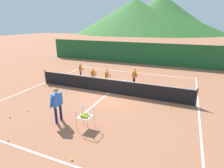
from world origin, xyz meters
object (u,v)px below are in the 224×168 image
at_px(ball_cart, 85,116).
at_px(tennis_ball_4, 27,111).
at_px(student_2, 107,75).
at_px(tennis_ball_1, 10,117).
at_px(tennis_ball_0, 67,94).
at_px(tennis_ball_5, 8,140).
at_px(tennis_net, 109,86).
at_px(tennis_ball_2, 72,160).
at_px(student_0, 81,69).
at_px(tennis_ball_3, 46,86).
at_px(instructor, 57,102).
at_px(tennis_ball_6, 171,108).
at_px(tennis_ball_7, 50,87).
at_px(student_3, 134,75).
at_px(student_1, 93,74).

height_order(ball_cart, tennis_ball_4, ball_cart).
height_order(student_2, tennis_ball_4, student_2).
distance_m(tennis_ball_1, tennis_ball_4, 0.88).
relative_size(tennis_ball_0, tennis_ball_5, 1.00).
bearing_deg(tennis_ball_0, tennis_ball_1, -100.74).
height_order(tennis_net, tennis_ball_2, tennis_net).
height_order(student_0, tennis_ball_3, student_0).
bearing_deg(tennis_ball_2, ball_cart, 107.90).
relative_size(tennis_ball_4, tennis_ball_5, 1.00).
xyz_separation_m(instructor, tennis_ball_6, (4.70, 3.38, -0.96)).
distance_m(instructor, tennis_ball_6, 5.87).
relative_size(instructor, tennis_ball_1, 24.44).
bearing_deg(tennis_ball_7, tennis_ball_2, -44.01).
relative_size(student_2, tennis_ball_6, 18.55).
bearing_deg(tennis_net, tennis_ball_3, -172.64).
height_order(student_3, tennis_ball_4, student_3).
distance_m(instructor, ball_cart, 1.48).
distance_m(ball_cart, tennis_ball_2, 2.09).
relative_size(ball_cart, tennis_ball_6, 13.22).
xyz_separation_m(student_0, student_1, (1.79, -1.07, 0.03)).
distance_m(student_0, tennis_ball_1, 7.31).
height_order(tennis_ball_1, tennis_ball_4, same).
xyz_separation_m(tennis_net, tennis_ball_7, (-4.25, -0.72, -0.47)).
relative_size(student_3, tennis_ball_1, 19.39).
bearing_deg(student_3, tennis_ball_2, -88.51).
bearing_deg(tennis_ball_0, tennis_ball_4, -99.51).
xyz_separation_m(ball_cart, tennis_ball_5, (-2.29, -2.01, -0.56)).
distance_m(tennis_net, tennis_ball_3, 4.81).
distance_m(instructor, student_2, 5.55).
distance_m(student_1, student_3, 3.05).
relative_size(tennis_net, tennis_ball_0, 155.12).
bearing_deg(student_2, tennis_net, -61.73).
xyz_separation_m(tennis_ball_4, tennis_ball_7, (-1.40, 3.33, 0.00)).
xyz_separation_m(student_2, tennis_ball_0, (-1.68, -2.59, -0.73)).
height_order(student_1, tennis_ball_2, student_1).
distance_m(student_1, tennis_ball_1, 6.35).
bearing_deg(tennis_ball_3, tennis_ball_4, -61.15).
height_order(student_0, student_2, student_2).
bearing_deg(tennis_ball_4, tennis_ball_5, -59.01).
xyz_separation_m(student_2, student_3, (1.86, 0.71, 0.03)).
bearing_deg(tennis_ball_1, tennis_ball_5, -40.83).
height_order(student_0, student_1, student_1).
relative_size(tennis_ball_3, tennis_ball_6, 1.00).
relative_size(tennis_ball_6, tennis_ball_7, 1.00).
height_order(student_0, tennis_ball_0, student_0).
relative_size(student_0, tennis_ball_7, 17.97).
height_order(tennis_net, tennis_ball_3, tennis_net).
bearing_deg(student_3, instructor, -106.37).
distance_m(student_2, tennis_ball_3, 4.54).
bearing_deg(student_1, student_2, 2.49).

